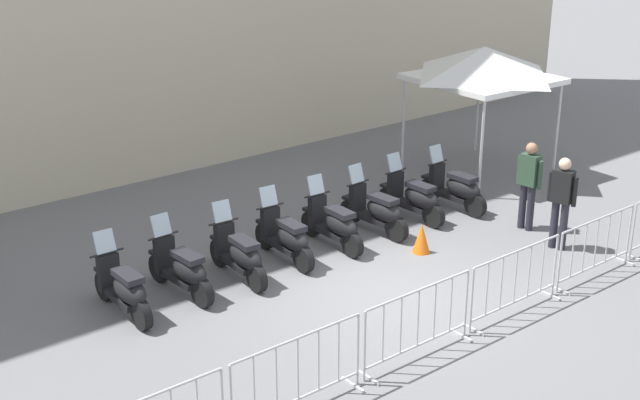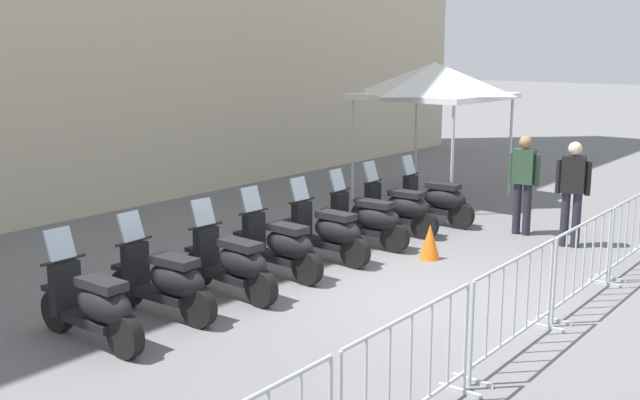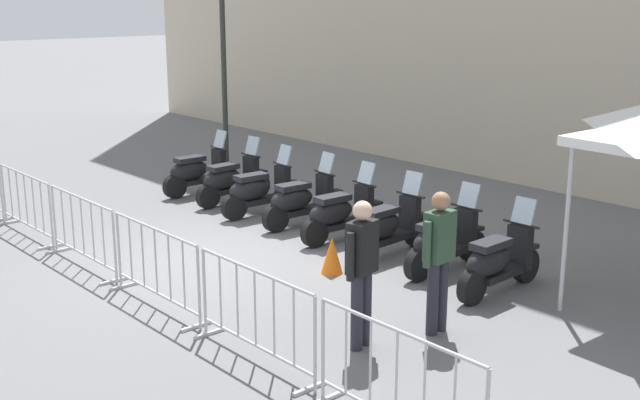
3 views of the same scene
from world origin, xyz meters
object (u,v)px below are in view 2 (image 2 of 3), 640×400
(officer_near_row_end, at_px, (573,188))
(traffic_cone, at_px, (430,242))
(motorcycle_7, at_px, (435,200))
(barrier_segment_2, at_px, (515,307))
(motorcycle_1, at_px, (165,282))
(motorcycle_6, at_px, (398,209))
(motorcycle_0, at_px, (93,306))
(motorcycle_2, at_px, (232,264))
(barrier_segment_1, at_px, (410,373))
(officer_mid_plaza, at_px, (524,179))
(canopy_tent, at_px, (434,81))
(motorcycle_4, at_px, (327,232))
(barrier_segment_4, at_px, (633,231))
(motorcycle_3, at_px, (279,246))
(motorcycle_5, at_px, (366,220))
(barrier_segment_3, at_px, (584,263))

(officer_near_row_end, bearing_deg, traffic_cone, 147.72)
(motorcycle_7, relative_size, barrier_segment_2, 0.86)
(motorcycle_1, distance_m, motorcycle_6, 5.24)
(motorcycle_0, height_order, officer_near_row_end, officer_near_row_end)
(motorcycle_2, bearing_deg, barrier_segment_2, -79.36)
(motorcycle_6, bearing_deg, barrier_segment_1, -144.37)
(motorcycle_0, distance_m, barrier_segment_2, 4.53)
(officer_mid_plaza, bearing_deg, canopy_tent, 59.38)
(motorcycle_7, bearing_deg, motorcycle_4, -178.77)
(motorcycle_0, bearing_deg, motorcycle_4, 2.63)
(barrier_segment_4, height_order, officer_mid_plaza, officer_mid_plaza)
(motorcycle_3, distance_m, motorcycle_6, 3.15)
(motorcycle_4, distance_m, motorcycle_5, 1.06)
(officer_mid_plaza, bearing_deg, motorcycle_5, 147.82)
(motorcycle_0, height_order, motorcycle_6, same)
(motorcycle_1, height_order, motorcycle_6, same)
(barrier_segment_3, bearing_deg, motorcycle_4, 100.56)
(motorcycle_2, bearing_deg, motorcycle_5, 3.77)
(motorcycle_2, relative_size, barrier_segment_2, 0.85)
(motorcycle_3, relative_size, barrier_segment_4, 0.85)
(traffic_cone, bearing_deg, motorcycle_6, 52.84)
(motorcycle_1, height_order, canopy_tent, canopy_tent)
(motorcycle_3, bearing_deg, traffic_cone, -27.26)
(officer_mid_plaza, bearing_deg, motorcycle_4, 157.08)
(motorcycle_1, distance_m, traffic_cone, 4.39)
(motorcycle_6, xyz_separation_m, canopy_tent, (3.16, 1.30, 2.06))
(motorcycle_3, distance_m, motorcycle_5, 2.11)
(barrier_segment_1, distance_m, barrier_segment_3, 4.21)
(barrier_segment_4, distance_m, traffic_cone, 2.99)
(motorcycle_4, relative_size, barrier_segment_2, 0.85)
(officer_near_row_end, height_order, canopy_tent, canopy_tent)
(barrier_segment_1, xyz_separation_m, barrier_segment_2, (2.10, 0.09, 0.00))
(barrier_segment_4, bearing_deg, motorcycle_3, 136.85)
(motorcycle_5, relative_size, barrier_segment_2, 0.86)
(canopy_tent, bearing_deg, motorcycle_7, -146.40)
(motorcycle_1, distance_m, motorcycle_4, 3.14)
(barrier_segment_3, xyz_separation_m, barrier_segment_4, (2.10, 0.09, 0.00))
(motorcycle_4, bearing_deg, barrier_segment_2, -110.55)
(motorcycle_3, distance_m, motorcycle_7, 4.20)
(motorcycle_1, distance_m, motorcycle_7, 6.29)
(motorcycle_2, relative_size, motorcycle_5, 1.00)
(barrier_segment_2, height_order, officer_mid_plaza, officer_mid_plaza)
(barrier_segment_3, relative_size, officer_near_row_end, 1.17)
(motorcycle_5, bearing_deg, motorcycle_4, -176.70)
(barrier_segment_4, bearing_deg, barrier_segment_2, -177.58)
(barrier_segment_2, height_order, barrier_segment_3, same)
(motorcycle_0, distance_m, barrier_segment_3, 6.00)
(officer_mid_plaza, bearing_deg, barrier_segment_4, -108.86)
(motorcycle_5, height_order, officer_near_row_end, officer_near_row_end)
(traffic_cone, bearing_deg, officer_mid_plaza, -8.71)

